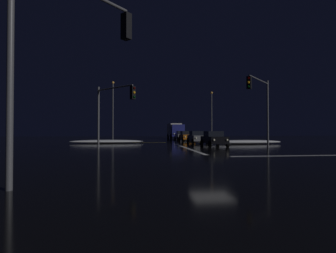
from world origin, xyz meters
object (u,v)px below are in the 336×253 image
traffic_signal_nw (113,104)px  streetlamp_left_far (113,107)px  sedan_white (181,135)px  streetlamp_right_far (212,112)px  sedan_orange (187,136)px  box_truck (175,130)px  traffic_signal_ne (261,99)px  sedan_black (214,139)px  sedan_gray (197,137)px  traffic_signal_sw (69,38)px

traffic_signal_nw → streetlamp_left_far: bearing=95.3°
sedan_white → streetlamp_right_far: 7.02m
sedan_orange → box_truck: box_truck is taller
streetlamp_left_far → traffic_signal_ne: bearing=-56.0°
sedan_black → streetlamp_right_far: bearing=74.0°
sedan_gray → sedan_white: size_ratio=1.00×
sedan_black → traffic_signal_sw: 20.40m
sedan_gray → streetlamp_left_far: bearing=134.4°
sedan_black → streetlamp_right_far: streetlamp_right_far is taller
sedan_black → traffic_signal_sw: (-10.16, -17.26, 3.86)m
sedan_orange → sedan_black: bearing=-88.5°
sedan_black → box_truck: bearing=90.6°
traffic_signal_ne → traffic_signal_nw: (-13.20, 0.06, -0.65)m
streetlamp_right_far → box_truck: bearing=130.1°
traffic_signal_ne → streetlamp_left_far: streetlamp_left_far is taller
sedan_gray → traffic_signal_sw: traffic_signal_sw is taller
traffic_signal_ne → sedan_black: bearing=129.5°
sedan_gray → sedan_orange: bearing=91.2°
sedan_orange → streetlamp_right_far: 9.17m
traffic_signal_ne → sedan_white: bearing=98.8°
sedan_orange → traffic_signal_ne: bearing=-78.1°
traffic_signal_sw → traffic_signal_nw: bearing=89.3°
box_truck → streetlamp_left_far: (-11.82, -6.72, 4.06)m
sedan_white → box_truck: size_ratio=0.52×
sedan_gray → traffic_signal_sw: (-9.95, -23.91, 3.86)m
box_truck → streetlamp_left_far: size_ratio=0.82×
sedan_black → streetlamp_right_far: (5.37, 18.77, 4.21)m
traffic_signal_ne → streetlamp_left_far: bearing=124.0°
sedan_white → streetlamp_left_far: bearing=177.9°
streetlamp_left_far → box_truck: bearing=29.6°
traffic_signal_ne → traffic_signal_nw: size_ratio=1.17×
traffic_signal_ne → streetlamp_right_far: 22.77m
sedan_gray → sedan_orange: same height
sedan_black → sedan_gray: (-0.21, 6.65, 0.00)m
sedan_gray → streetlamp_right_far: (5.58, 12.12, 4.21)m
sedan_white → traffic_signal_ne: size_ratio=0.67×
sedan_gray → sedan_orange: 6.32m
sedan_orange → streetlamp_left_far: (-11.75, 5.81, 4.96)m
sedan_black → traffic_signal_sw: bearing=-120.5°
sedan_white → streetlamp_right_far: streetlamp_right_far is taller
traffic_signal_nw → sedan_white: bearing=66.2°
box_truck → streetlamp_left_far: bearing=-150.4°
sedan_black → sedan_gray: 6.65m
streetlamp_left_far → sedan_white: bearing=-2.1°
traffic_signal_ne → traffic_signal_nw: traffic_signal_ne is taller
sedan_black → streetlamp_right_far: size_ratio=0.50×
sedan_orange → streetlamp_right_far: streetlamp_right_far is taller
box_truck → traffic_signal_nw: (-9.72, -29.32, 2.16)m
sedan_gray → box_truck: size_ratio=0.52×
sedan_white → box_truck: 7.22m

